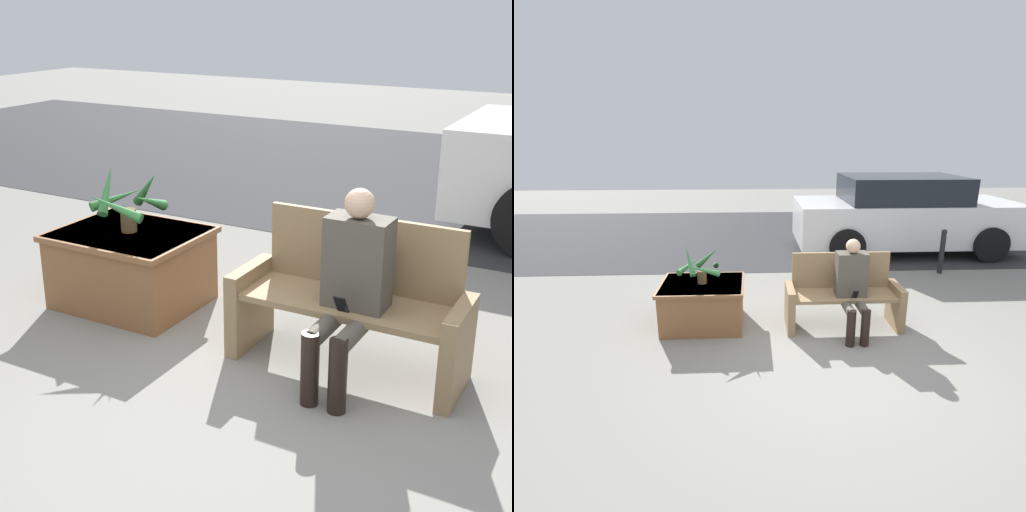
{
  "view_description": "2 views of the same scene",
  "coord_description": "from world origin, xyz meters",
  "views": [
    {
      "loc": [
        1.67,
        -2.81,
        2.15
      ],
      "look_at": [
        -0.4,
        0.91,
        0.59
      ],
      "focal_mm": 50.0,
      "sensor_mm": 36.0,
      "label": 1
    },
    {
      "loc": [
        -0.87,
        -3.7,
        2.3
      ],
      "look_at": [
        -0.63,
        1.32,
        0.81
      ],
      "focal_mm": 28.0,
      "sensor_mm": 36.0,
      "label": 2
    }
  ],
  "objects": [
    {
      "name": "bench",
      "position": [
        0.26,
        0.9,
        0.41
      ],
      "size": [
        1.42,
        0.5,
        0.91
      ],
      "color": "#8C704C",
      "rests_on": "ground_plane"
    },
    {
      "name": "planter_box",
      "position": [
        -1.49,
        1.0,
        0.3
      ],
      "size": [
        1.03,
        0.85,
        0.56
      ],
      "color": "brown",
      "rests_on": "ground_plane"
    },
    {
      "name": "bollard_post",
      "position": [
        2.45,
        2.84,
        0.41
      ],
      "size": [
        0.1,
        0.1,
        0.79
      ],
      "color": "black",
      "rests_on": "ground_plane"
    },
    {
      "name": "road_surface",
      "position": [
        0.0,
        5.99,
        0.0
      ],
      "size": [
        20.0,
        6.0,
        0.01
      ],
      "primitive_type": "cube",
      "color": "#2D2D30",
      "rests_on": "ground_plane"
    },
    {
      "name": "person_seated",
      "position": [
        0.33,
        0.71,
        0.62
      ],
      "size": [
        0.37,
        0.61,
        1.16
      ],
      "color": "#4C473D",
      "rests_on": "ground_plane"
    },
    {
      "name": "ground_plane",
      "position": [
        0.0,
        0.0,
        0.0
      ],
      "size": [
        30.0,
        30.0,
        0.0
      ],
      "primitive_type": "plane",
      "color": "gray"
    },
    {
      "name": "parked_car",
      "position": [
        2.27,
        4.33,
        0.77
      ],
      "size": [
        4.45,
        1.98,
        1.56
      ],
      "color": "silver",
      "rests_on": "ground_plane"
    },
    {
      "name": "potted_plant",
      "position": [
        -1.49,
        1.0,
        0.79
      ],
      "size": [
        0.55,
        0.56,
        0.48
      ],
      "color": "brown",
      "rests_on": "planter_box"
    }
  ]
}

